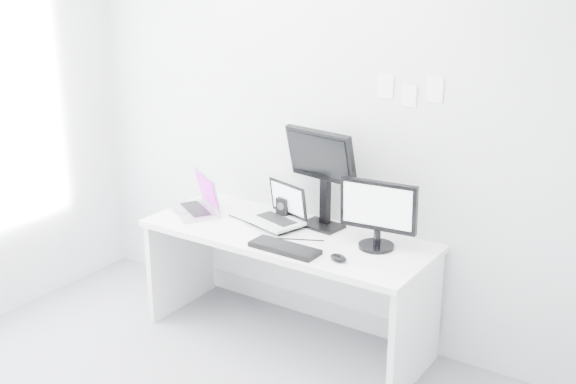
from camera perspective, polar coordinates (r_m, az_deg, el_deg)
name	(u,v)px	position (r m, az deg, el deg)	size (l,w,h in m)	color
back_wall	(318,122)	(4.58, 2.35, 5.43)	(3.60, 3.60, 0.00)	silver
desk	(287,287)	(4.63, -0.07, -7.35)	(1.80, 0.70, 0.73)	white
macbook	(193,193)	(4.81, -7.37, -0.09)	(0.36, 0.27, 0.27)	#AFAFB3
speaker	(284,209)	(4.65, -0.30, -1.33)	(0.08, 0.08, 0.16)	black
dell_laptop	(275,206)	(4.53, -1.03, -1.07)	(0.33, 0.26, 0.27)	silver
rear_monitor	(323,177)	(4.47, 2.70, 1.13)	(0.47, 0.17, 0.64)	black
samsung_monitor	(377,214)	(4.22, 6.93, -1.69)	(0.45, 0.21, 0.42)	black
keyboard	(285,248)	(4.23, -0.26, -4.36)	(0.42, 0.15, 0.03)	black
mouse	(338,258)	(4.10, 3.90, -5.09)	(0.11, 0.07, 0.04)	black
wall_note_0	(385,86)	(4.31, 7.53, 8.12)	(0.10, 0.00, 0.14)	white
wall_note_1	(409,96)	(4.26, 9.33, 7.35)	(0.09, 0.00, 0.13)	white
wall_note_2	(434,90)	(4.19, 11.25, 7.75)	(0.10, 0.00, 0.14)	white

